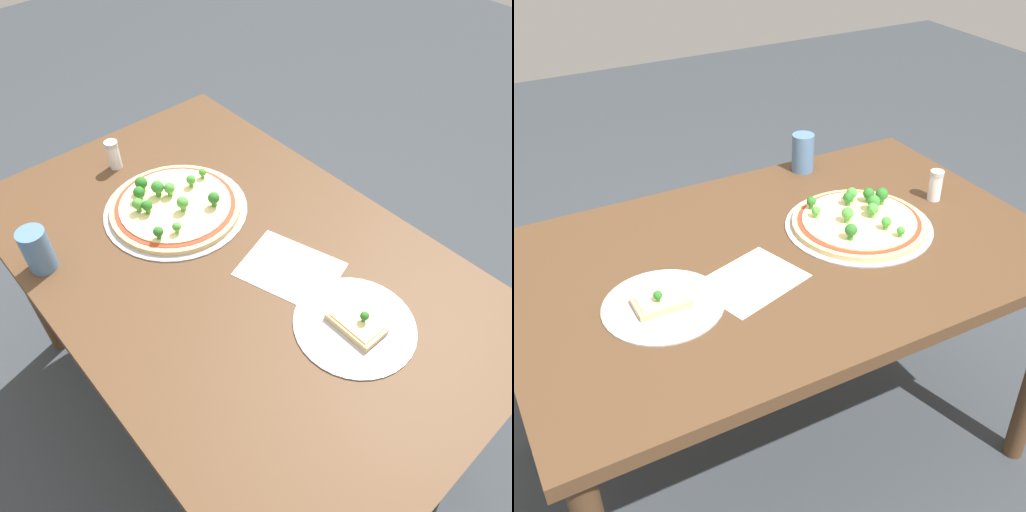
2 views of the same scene
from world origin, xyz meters
TOP-DOWN VIEW (x-y plane):
  - ground_plane at (0.00, 0.00)m, footprint 8.00×8.00m
  - dining_table at (0.00, 0.00)m, footprint 1.37×0.87m
  - pizza_tray_whole at (0.24, 0.00)m, footprint 0.40×0.40m
  - pizza_tray_slice at (-0.35, -0.07)m, footprint 0.28×0.28m
  - drinking_cup at (0.28, 0.37)m, footprint 0.07×0.07m
  - condiment_shaker at (0.52, 0.02)m, footprint 0.04×0.04m
  - paper_menu at (-0.13, -0.08)m, footprint 0.28×0.24m

SIDE VIEW (x-z plane):
  - ground_plane at x=0.00m, z-range 0.00..0.00m
  - dining_table at x=0.00m, z-range 0.28..1.02m
  - paper_menu at x=-0.13m, z-range 0.74..0.74m
  - pizza_tray_slice at x=-0.35m, z-range 0.72..0.77m
  - pizza_tray_whole at x=0.24m, z-range 0.71..0.79m
  - condiment_shaker at x=0.52m, z-range 0.74..0.83m
  - drinking_cup at x=0.28m, z-range 0.74..0.85m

